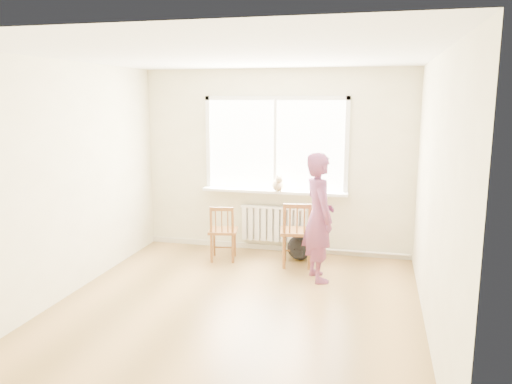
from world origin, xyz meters
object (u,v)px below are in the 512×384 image
Objects in this scene: person at (319,217)px; backpack at (300,248)px; cat at (278,184)px; chair_right at (297,234)px; chair_left at (223,233)px.

backpack is (-0.34, 0.71, -0.63)m from person.
person is at bearing -64.41° from backpack.
cat is at bearing 152.87° from backpack.
chair_right is 2.37× the size of cat.
chair_right is at bearing -70.37° from cat.
chair_right reaches higher than backpack.
person is (0.34, -0.43, 0.36)m from chair_right.
cat reaches higher than backpack.
chair_left is 0.49× the size of person.
chair_left is 1.52m from person.
person is at bearing 152.30° from chair_left.
person reaches higher than chair_right.
chair_right is (1.06, 0.01, 0.05)m from chair_left.
person is 4.52× the size of backpack.
chair_left is at bearing -164.66° from backpack.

